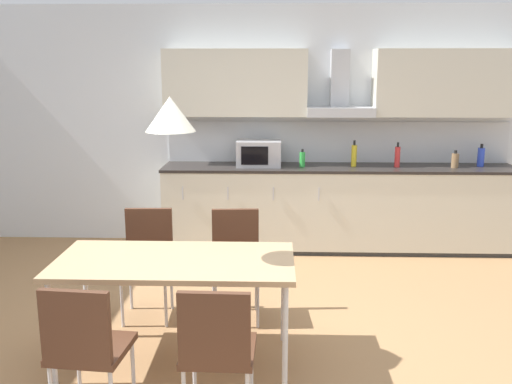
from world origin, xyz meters
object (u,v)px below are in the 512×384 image
Objects in this scene: microwave at (259,153)px; bottle_blue at (481,157)px; bottle_yellow at (354,155)px; chair_near_right at (217,344)px; chair_near_left at (85,342)px; pendant_lamp at (170,114)px; bottle_red at (397,157)px; bottle_green at (302,159)px; chair_far_right at (236,253)px; dining_table at (175,265)px; chair_far_left at (148,252)px; bottle_brown at (455,160)px.

microwave is 1.95× the size of bottle_blue.
bottle_yellow is 0.33× the size of chair_near_right.
bottle_blue is 1.39m from bottle_yellow.
chair_near_left is 1.45m from pendant_lamp.
microwave is 1.78× the size of bottle_red.
bottle_green is 1.92m from chair_far_right.
chair_near_left is 1.71m from chair_far_right.
chair_far_left is at bearing 114.94° from dining_table.
chair_far_left is (-2.97, -1.75, -0.48)m from bottle_brown.
chair_near_right is at bearing -92.30° from microwave.
chair_near_right is at bearing -126.93° from bottle_blue.
microwave is at bearing -179.42° from bottle_yellow.
chair_near_right reaches higher than dining_table.
bottle_blue reaches higher than bottle_green.
dining_table is at bearing 114.61° from chair_near_right.
microwave reaches higher than chair_far_left.
chair_far_right is 1.55m from chair_near_right.
chair_near_left is at bearing -114.81° from chair_far_right.
bottle_yellow is (-1.38, -0.05, 0.02)m from bottle_blue.
bottle_yellow reaches higher than bottle_green.
chair_far_right is at bearing -144.14° from bottle_blue.
bottle_brown is at bearing 48.03° from chair_near_left.
bottle_red reaches higher than dining_table.
bottle_blue is at bearing 46.07° from chair_near_left.
bottle_green is (-1.95, -0.10, -0.02)m from bottle_blue.
microwave is at bearing 174.65° from bottle_green.
bottle_brown is 2.89m from chair_far_right.
bottle_red is 1.38× the size of bottle_green.
bottle_blue is at bearing 1.89° from bottle_yellow.
bottle_brown is 0.66× the size of bottle_yellow.
bottle_green reaches higher than dining_table.
pendant_lamp is at bearing 114.61° from chair_near_right.
bottle_yellow is at bearing 56.92° from chair_far_right.
microwave is 1.50m from bottle_red.
bottle_blue is 0.28× the size of chair_near_left.
microwave reaches higher than bottle_green.
dining_table is (-1.99, -2.54, -0.35)m from bottle_red.
dining_table is at bearing -114.40° from chair_far_right.
bottle_blue is 3.94m from dining_table.
chair_far_left is at bearing -143.05° from bottle_red.
bottle_yellow reaches higher than bottle_red.
bottle_blue is 1.31× the size of bottle_brown.
bottle_blue reaches higher than dining_table.
bottle_blue is 0.28× the size of chair_far_left.
microwave is 2.42m from bottle_blue.
chair_far_left is (-0.36, 0.78, -0.17)m from dining_table.
chair_far_right is (-1.18, -1.81, -0.52)m from bottle_yellow.
chair_far_right is (-0.61, -1.75, -0.49)m from bottle_green.
microwave is 2.12m from bottle_brown.
chair_near_right is at bearing -0.03° from chair_near_left.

